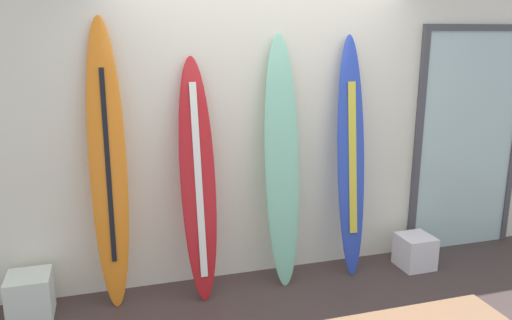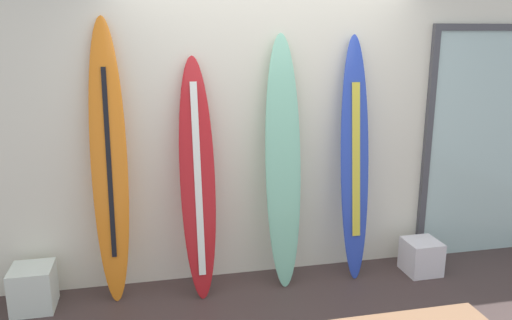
{
  "view_description": "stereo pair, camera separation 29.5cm",
  "coord_description": "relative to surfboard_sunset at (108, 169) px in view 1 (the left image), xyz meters",
  "views": [
    {
      "loc": [
        -1.26,
        -2.8,
        2.09
      ],
      "look_at": [
        -0.15,
        0.95,
        1.11
      ],
      "focal_mm": 35.05,
      "sensor_mm": 36.0,
      "label": 1
    },
    {
      "loc": [
        -0.98,
        -2.88,
        2.09
      ],
      "look_at": [
        -0.15,
        0.95,
        1.11
      ],
      "focal_mm": 35.05,
      "sensor_mm": 36.0,
      "label": 2
    }
  ],
  "objects": [
    {
      "name": "glass_door",
      "position": [
        3.37,
        0.15,
        0.02
      ],
      "size": [
        1.17,
        0.06,
        2.19
      ],
      "color": "silver",
      "rests_on": "ground"
    },
    {
      "name": "display_block_left",
      "position": [
        -0.63,
        -0.08,
        -0.93
      ],
      "size": [
        0.32,
        0.32,
        0.35
      ],
      "color": "silver",
      "rests_on": "ground"
    },
    {
      "name": "surfboard_sunset",
      "position": [
        0.0,
        0.0,
        0.0
      ],
      "size": [
        0.29,
        0.3,
        2.24
      ],
      "color": "orange",
      "rests_on": "ground"
    },
    {
      "name": "surfboard_crimson",
      "position": [
        0.68,
        -0.06,
        -0.15
      ],
      "size": [
        0.29,
        0.4,
        1.94
      ],
      "color": "red",
      "rests_on": "ground"
    },
    {
      "name": "wall_back",
      "position": [
        1.3,
        0.27,
        0.3
      ],
      "size": [
        7.2,
        0.2,
        2.8
      ],
      "primitive_type": "cube",
      "color": "white",
      "rests_on": "ground"
    },
    {
      "name": "surfboard_seafoam",
      "position": [
        1.39,
        -0.04,
        -0.06
      ],
      "size": [
        0.31,
        0.35,
        2.11
      ],
      "color": "#83CEAB",
      "rests_on": "ground"
    },
    {
      "name": "surfboard_cobalt",
      "position": [
        2.03,
        -0.03,
        -0.05
      ],
      "size": [
        0.26,
        0.34,
        2.1
      ],
      "color": "#2B47B9",
      "rests_on": "ground"
    },
    {
      "name": "display_block_center",
      "position": [
        2.66,
        -0.16,
        -0.95
      ],
      "size": [
        0.3,
        0.3,
        0.3
      ],
      "color": "white",
      "rests_on": "ground"
    }
  ]
}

